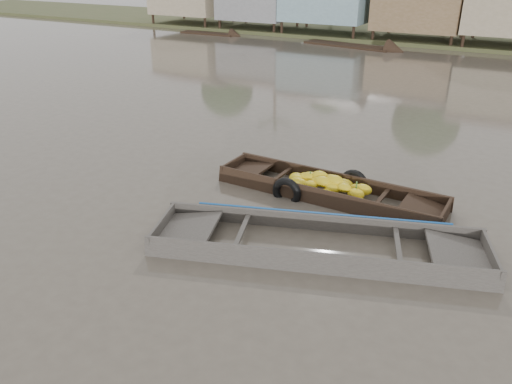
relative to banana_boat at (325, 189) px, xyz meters
The scene contains 3 objects.
ground 3.03m from the banana_boat, 90.51° to the right, with size 120.00×120.00×0.00m, color #534B40.
banana_boat is the anchor object (origin of this frame).
viewer_boat 2.65m from the banana_boat, 70.72° to the right, with size 6.96×3.84×0.54m.
Camera 1 is at (4.06, -7.71, 5.42)m, focal length 35.00 mm.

